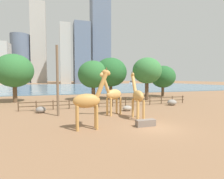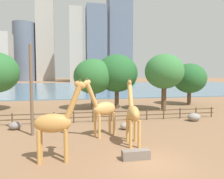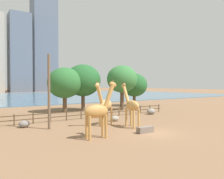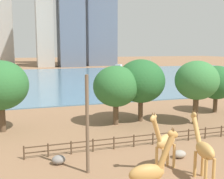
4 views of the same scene
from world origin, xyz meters
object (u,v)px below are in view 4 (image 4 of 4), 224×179
at_px(tree_left_large, 216,83).
at_px(tree_left_small, 0,85).
at_px(utility_pole, 87,125).
at_px(boat_sailboat, 117,69).
at_px(giraffe_tall, 165,142).
at_px(tree_right_small, 197,81).
at_px(boulder_small, 179,154).
at_px(boat_ferry, 150,66).
at_px(giraffe_young, 204,149).
at_px(tree_center_broad, 141,81).
at_px(boulder_by_pole, 59,160).
at_px(giraffe_companion, 149,173).
at_px(tree_right_tall, 116,86).

xyz_separation_m(tree_left_large, tree_left_small, (-31.20, -0.80, 0.96)).
bearing_deg(utility_pole, tree_left_large, 32.05).
relative_size(utility_pole, boat_sailboat, 1.24).
xyz_separation_m(tree_left_small, boat_sailboat, (40.95, 76.32, -4.46)).
height_order(giraffe_tall, tree_right_small, tree_right_small).
xyz_separation_m(utility_pole, boulder_small, (8.74, 0.44, -3.66)).
relative_size(boulder_small, tree_left_small, 0.15).
bearing_deg(utility_pole, giraffe_tall, -13.28).
bearing_deg(boat_ferry, giraffe_young, 13.89).
distance_m(giraffe_young, utility_pole, 9.13).
height_order(giraffe_young, boat_sailboat, giraffe_young).
xyz_separation_m(boulder_small, tree_left_small, (-15.97, 13.78, 5.29)).
distance_m(giraffe_young, tree_center_broad, 17.97).
bearing_deg(tree_left_small, boulder_small, -40.79).
xyz_separation_m(boulder_by_pole, boat_sailboat, (35.76, 88.07, 0.80)).
distance_m(giraffe_tall, boulder_small, 3.84).
height_order(boulder_by_pole, tree_right_small, tree_right_small).
distance_m(giraffe_companion, utility_pole, 6.95).
relative_size(boulder_small, tree_right_tall, 0.16).
bearing_deg(tree_left_small, boat_ferry, 55.34).
xyz_separation_m(giraffe_companion, boat_ferry, (54.04, 112.65, -1.44)).
relative_size(utility_pole, tree_right_tall, 1.03).
distance_m(boulder_by_pole, boat_sailboat, 95.05).
distance_m(giraffe_companion, boat_ferry, 124.95).
height_order(giraffe_companion, giraffe_young, giraffe_companion).
height_order(boulder_small, tree_left_small, tree_left_small).
bearing_deg(giraffe_tall, utility_pole, -40.34).
height_order(boulder_small, boat_ferry, boat_ferry).
distance_m(giraffe_tall, boat_ferry, 118.97).
xyz_separation_m(giraffe_tall, boat_ferry, (50.35, 107.79, -1.44)).
xyz_separation_m(giraffe_companion, boat_sailboat, (31.29, 96.85, -1.26)).
bearing_deg(giraffe_companion, tree_left_small, 117.75).
height_order(boulder_by_pole, boat_sailboat, boat_sailboat).
xyz_separation_m(utility_pole, boat_sailboat, (33.72, 90.54, -2.82)).
distance_m(tree_left_large, tree_right_small, 8.63).
xyz_separation_m(boulder_by_pole, boat_ferry, (58.51, 103.87, 0.61)).
height_order(tree_center_broad, boat_sailboat, tree_center_broad).
height_order(giraffe_tall, utility_pole, utility_pole).
relative_size(giraffe_tall, boat_sailboat, 0.80).
distance_m(boulder_by_pole, tree_center_broad, 17.62).
xyz_separation_m(tree_right_small, boat_ferry, (39.50, 96.25, -4.80)).
xyz_separation_m(giraffe_tall, tree_left_small, (-13.35, 15.66, 3.21)).
xyz_separation_m(giraffe_companion, boulder_small, (6.31, 6.75, -2.09)).
height_order(giraffe_companion, boat_ferry, giraffe_companion).
relative_size(tree_left_small, tree_right_small, 1.03).
distance_m(giraffe_tall, tree_right_tall, 14.73).
bearing_deg(giraffe_companion, giraffe_tall, 55.38).
relative_size(giraffe_tall, tree_right_tall, 0.67).
bearing_deg(boat_ferry, giraffe_companion, 11.95).
xyz_separation_m(utility_pole, boulder_by_pole, (-2.04, 2.47, -3.62)).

